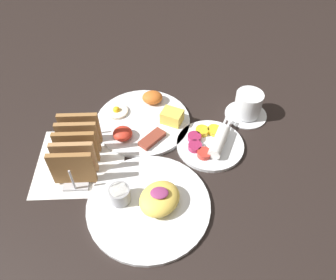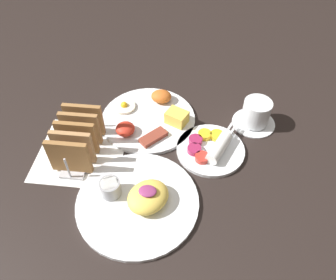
# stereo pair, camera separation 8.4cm
# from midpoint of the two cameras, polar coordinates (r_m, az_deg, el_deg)

# --- Properties ---
(ground_plane) EXTENTS (3.00, 3.00, 0.00)m
(ground_plane) POSITION_cam_midpoint_polar(r_m,az_deg,el_deg) (0.84, -8.38, -4.42)
(ground_plane) COLOR black
(napkin_flat) EXTENTS (0.22, 0.22, 0.00)m
(napkin_flat) POSITION_cam_midpoint_polar(r_m,az_deg,el_deg) (0.87, -17.63, -3.77)
(napkin_flat) COLOR white
(napkin_flat) RESTS_ON ground_plane
(plate_breakfast) EXTENTS (0.27, 0.27, 0.05)m
(plate_breakfast) POSITION_cam_midpoint_polar(r_m,az_deg,el_deg) (0.93, -6.79, 3.45)
(plate_breakfast) COLOR white
(plate_breakfast) RESTS_ON ground_plane
(plate_condiments) EXTENTS (0.18, 0.18, 0.04)m
(plate_condiments) POSITION_cam_midpoint_polar(r_m,az_deg,el_deg) (0.86, 4.65, -0.73)
(plate_condiments) COLOR white
(plate_condiments) RESTS_ON ground_plane
(plate_foreground) EXTENTS (0.28, 0.28, 0.06)m
(plate_foreground) POSITION_cam_midpoint_polar(r_m,az_deg,el_deg) (0.75, -6.56, -10.92)
(plate_foreground) COLOR white
(plate_foreground) RESTS_ON ground_plane
(toast_rack) EXTENTS (0.10, 0.18, 0.10)m
(toast_rack) POSITION_cam_midpoint_polar(r_m,az_deg,el_deg) (0.84, -18.40, -1.61)
(toast_rack) COLOR #B7B7BC
(toast_rack) RESTS_ON ground_plane
(coffee_cup) EXTENTS (0.12, 0.12, 0.08)m
(coffee_cup) POSITION_cam_midpoint_polar(r_m,az_deg,el_deg) (0.94, 11.26, 5.76)
(coffee_cup) COLOR white
(coffee_cup) RESTS_ON ground_plane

